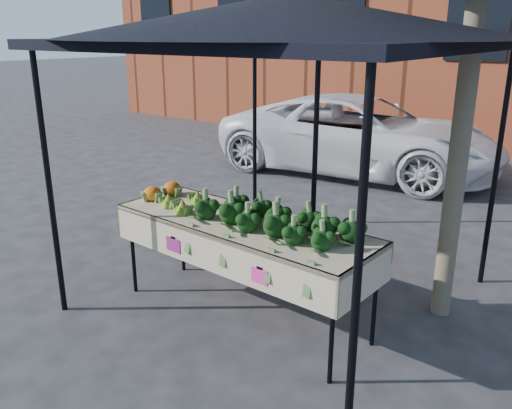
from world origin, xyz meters
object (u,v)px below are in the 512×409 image
(canopy, at_px, (286,157))
(table, at_px, (242,270))
(street_tree, at_px, (473,39))
(vehicle, at_px, (366,30))

(canopy, bearing_deg, table, -97.31)
(table, height_order, street_tree, street_tree)
(vehicle, height_order, street_tree, vehicle)
(canopy, relative_size, street_tree, 0.66)
(canopy, xyz_separation_m, vehicle, (-1.60, 4.74, 1.10))
(canopy, bearing_deg, street_tree, 23.98)
(canopy, bearing_deg, vehicle, 108.65)
(table, relative_size, street_tree, 0.51)
(vehicle, xyz_separation_m, street_tree, (2.93, -4.15, -0.09))
(street_tree, bearing_deg, canopy, -156.02)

